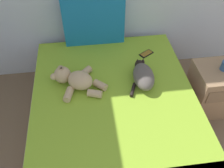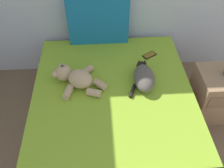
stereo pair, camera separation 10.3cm
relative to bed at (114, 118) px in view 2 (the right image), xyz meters
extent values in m
cube|color=#9E7A56|center=(0.00, 0.00, -0.11)|extent=(1.51, 1.94, 0.27)
cube|color=white|center=(0.00, 0.00, 0.13)|extent=(1.47, 1.89, 0.20)
cube|color=#8CB72D|center=(0.00, 0.06, 0.24)|extent=(1.45, 1.75, 0.02)
cube|color=#1972AD|center=(-0.10, 0.90, 0.52)|extent=(0.64, 0.11, 0.55)
ellipsoid|color=#59514C|center=(0.29, 0.19, 0.32)|extent=(0.20, 0.35, 0.15)
sphere|color=black|center=(0.30, 0.38, 0.30)|extent=(0.10, 0.10, 0.10)
cone|color=black|center=(0.27, 0.39, 0.36)|extent=(0.04, 0.04, 0.04)
cone|color=black|center=(0.32, 0.38, 0.36)|extent=(0.04, 0.04, 0.04)
cylinder|color=black|center=(0.18, 0.10, 0.27)|extent=(0.09, 0.16, 0.03)
ellipsoid|color=black|center=(0.33, 0.29, 0.27)|extent=(0.06, 0.10, 0.04)
ellipsoid|color=tan|center=(-0.29, 0.22, 0.33)|extent=(0.30, 0.28, 0.16)
sphere|color=tan|center=(-0.45, 0.31, 0.33)|extent=(0.16, 0.16, 0.16)
sphere|color=#9E7F58|center=(-0.45, 0.31, 0.38)|extent=(0.06, 0.06, 0.06)
sphere|color=black|center=(-0.45, 0.31, 0.41)|extent=(0.02, 0.02, 0.02)
sphere|color=tan|center=(-0.53, 0.29, 0.34)|extent=(0.06, 0.06, 0.06)
sphere|color=tan|center=(-0.47, 0.39, 0.34)|extent=(0.06, 0.06, 0.06)
cylinder|color=tan|center=(-0.40, 0.10, 0.28)|extent=(0.10, 0.15, 0.07)
cylinder|color=tan|center=(-0.17, 0.08, 0.28)|extent=(0.14, 0.10, 0.07)
cylinder|color=tan|center=(-0.24, 0.37, 0.28)|extent=(0.15, 0.14, 0.07)
cylinder|color=tan|center=(-0.11, 0.18, 0.28)|extent=(0.14, 0.14, 0.07)
cube|color=black|center=(0.42, 0.61, 0.25)|extent=(0.16, 0.14, 0.01)
cube|color=olive|center=(0.42, 0.61, 0.26)|extent=(0.14, 0.12, 0.00)
cube|color=#9E7A56|center=(1.08, 0.22, 0.02)|extent=(0.46, 0.41, 0.53)
camera|label=1|loc=(-0.21, -1.39, 1.89)|focal=39.56mm
camera|label=2|loc=(-0.11, -1.40, 1.89)|focal=39.56mm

